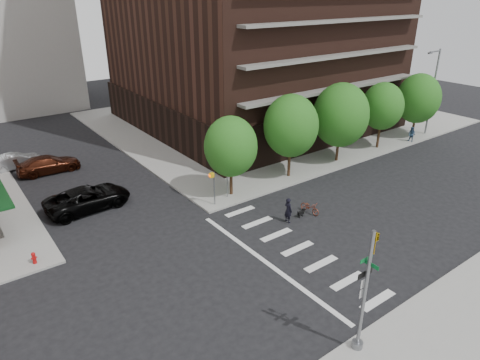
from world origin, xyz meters
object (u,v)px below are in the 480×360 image
Objects in this scene: pedestrian_far at (412,134)px; parked_car_black at (88,198)px; parked_car_silver at (16,161)px; traffic_signal at (364,301)px; dog_walker at (288,210)px; fire_hydrant at (34,257)px; parked_car_maroon at (49,164)px; scooter at (310,207)px.

parked_car_black is at bearing -102.74° from pedestrian_far.
pedestrian_far reaches higher than parked_car_black.
pedestrian_far is (34.44, -16.90, 0.23)m from parked_car_silver.
traffic_signal is at bearing -169.48° from parked_car_black.
fire_hydrant is at bearing 73.56° from dog_walker.
parked_car_silver is 2.34× the size of dog_walker.
parked_car_silver is at bearing 40.40° from parked_car_maroon.
parked_car_maroon is at bearing -145.95° from parked_car_silver.
dog_walker is 1.16× the size of pedestrian_far.
pedestrian_far is at bearing 10.48° from scooter.
parked_car_maroon reaches higher than scooter.
traffic_signal is 3.85× the size of pedestrian_far.
dog_walker is 21.97m from pedestrian_far.
dog_walker reaches higher than parked_car_black.
parked_car_black is at bearing 138.21° from scooter.
traffic_signal is 21.15m from parked_car_black.
parked_car_maroon is at bearing 31.47° from dog_walker.
parked_car_black reaches higher than scooter.
pedestrian_far is (36.74, -0.30, 0.38)m from fire_hydrant.
traffic_signal is at bearing -166.78° from parked_car_maroon.
pedestrian_far is at bearing -103.27° from parked_car_black.
fire_hydrant is 16.06m from dog_walker.
parked_car_silver is (-2.60, 11.46, -0.14)m from parked_car_black.
fire_hydrant is 0.14× the size of parked_car_maroon.
dog_walker is at bearing -17.96° from fire_hydrant.
pedestrian_far is (21.47, 4.65, 0.02)m from dog_walker.
parked_car_silver is (-7.73, 31.90, -2.00)m from traffic_signal.
scooter is at bearing -87.69° from dog_walker.
scooter is at bearing -143.08° from parked_car_maroon.
parked_car_silver is at bearing 32.56° from dog_walker.
traffic_signal is 8.20× the size of fire_hydrant.
parked_car_maroon is 3.34× the size of pedestrian_far.
scooter is at bearing 54.55° from traffic_signal.
parked_car_maroon is (-5.65, 29.24, -1.94)m from traffic_signal.
pedestrian_far is (31.83, -5.44, 0.09)m from parked_car_black.
traffic_signal is at bearing 154.66° from dog_walker.
parked_car_maroon is 3.07× the size of scooter.
dog_walker is at bearing -80.81° from pedestrian_far.
scooter is (15.12, -21.53, -0.25)m from parked_car_silver.
dog_walker is (12.97, -21.56, 0.21)m from parked_car_silver.
fire_hydrant is (-10.03, 15.29, -2.15)m from traffic_signal.
parked_car_silver reaches higher than scooter.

